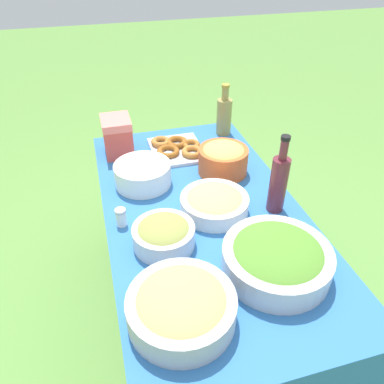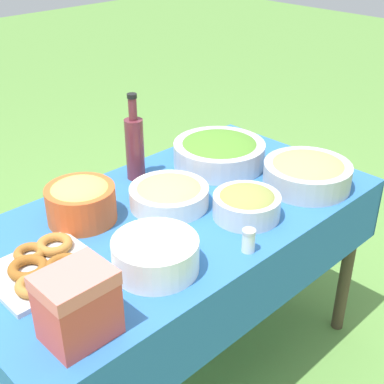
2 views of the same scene
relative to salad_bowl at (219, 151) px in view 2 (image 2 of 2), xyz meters
name	(u,v)px [view 2 (image 2 of 2)]	position (x,y,z in m)	size (l,w,h in m)	color
ground_plane	(174,367)	(-0.38, -0.13, -0.78)	(14.00, 14.00, 0.00)	#609342
picnic_table	(171,237)	(-0.38, -0.13, -0.16)	(1.44, 0.77, 0.72)	#2D6BB2
salad_bowl	(219,151)	(0.00, 0.00, 0.00)	(0.35, 0.35, 0.11)	silver
pasta_bowl	(169,194)	(-0.35, -0.09, -0.02)	(0.27, 0.27, 0.09)	white
donut_platter	(43,266)	(-0.85, -0.12, -0.04)	(0.30, 0.26, 0.04)	silver
plate_stack	(155,255)	(-0.61, -0.33, -0.01)	(0.24, 0.24, 0.10)	white
wine_bottle	(135,146)	(-0.30, 0.14, 0.07)	(0.07, 0.07, 0.32)	maroon
bread_bowl	(307,172)	(0.10, -0.34, 0.00)	(0.31, 0.31, 0.11)	#B2B7BC
fruit_bowl	(81,200)	(-0.61, 0.03, 0.02)	(0.22, 0.22, 0.14)	#E05B28
olive_bowl	(247,203)	(-0.22, -0.32, -0.01)	(0.22, 0.22, 0.10)	silver
cooler_box	(77,305)	(-0.91, -0.40, 0.03)	(0.17, 0.14, 0.18)	#E04C42
salt_shaker	(249,240)	(-0.36, -0.46, -0.02)	(0.04, 0.04, 0.07)	white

